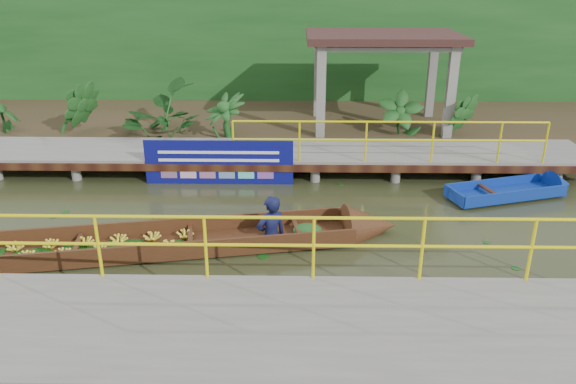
{
  "coord_description": "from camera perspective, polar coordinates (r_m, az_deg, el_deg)",
  "views": [
    {
      "loc": [
        0.55,
        -10.41,
        5.06
      ],
      "look_at": [
        0.36,
        0.5,
        0.6
      ],
      "focal_mm": 35.0,
      "sensor_mm": 36.0,
      "label": 1
    }
  ],
  "objects": [
    {
      "name": "near_dock",
      "position": [
        7.84,
        4.23,
        -15.22
      ],
      "size": [
        18.0,
        2.4,
        1.73
      ],
      "color": "slate",
      "rests_on": "ground"
    },
    {
      "name": "pavilion",
      "position": [
        17.04,
        9.55,
        14.37
      ],
      "size": [
        4.4,
        3.0,
        3.0
      ],
      "color": "slate",
      "rests_on": "ground"
    },
    {
      "name": "land_strip",
      "position": [
        18.56,
        -0.75,
        7.13
      ],
      "size": [
        30.0,
        8.0,
        0.45
      ],
      "primitive_type": "cube",
      "color": "#352D1A",
      "rests_on": "ground"
    },
    {
      "name": "tropical_plants",
      "position": [
        16.33,
        -7.21,
        8.55
      ],
      "size": [
        14.27,
        1.27,
        1.59
      ],
      "color": "#154318",
      "rests_on": "ground"
    },
    {
      "name": "moored_blue_boat",
      "position": [
        14.4,
        23.62,
        0.29
      ],
      "size": [
        3.26,
        1.7,
        0.75
      ],
      "rotation": [
        0.0,
        0.0,
        0.3
      ],
      "color": "navy",
      "rests_on": "ground"
    },
    {
      "name": "vendor_boat",
      "position": [
        10.93,
        -13.93,
        -4.69
      ],
      "size": [
        10.28,
        2.86,
        2.16
      ],
      "rotation": [
        0.0,
        0.0,
        0.18
      ],
      "color": "#361D0E",
      "rests_on": "ground"
    },
    {
      "name": "ground",
      "position": [
        11.59,
        -1.83,
        -3.67
      ],
      "size": [
        80.0,
        80.0,
        0.0
      ],
      "primitive_type": "plane",
      "color": "#292E17",
      "rests_on": "ground"
    },
    {
      "name": "far_dock",
      "position": [
        14.59,
        -1.14,
        3.92
      ],
      "size": [
        16.0,
        2.06,
        1.66
      ],
      "color": "slate",
      "rests_on": "ground"
    },
    {
      "name": "blue_banner",
      "position": [
        13.79,
        -7.03,
        2.99
      ],
      "size": [
        3.62,
        0.04,
        1.13
      ],
      "color": "navy",
      "rests_on": "ground"
    },
    {
      "name": "foliage_backdrop",
      "position": [
        20.65,
        -0.56,
        13.71
      ],
      "size": [
        30.0,
        0.8,
        4.0
      ],
      "primitive_type": "cube",
      "color": "#154318",
      "rests_on": "ground"
    }
  ]
}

